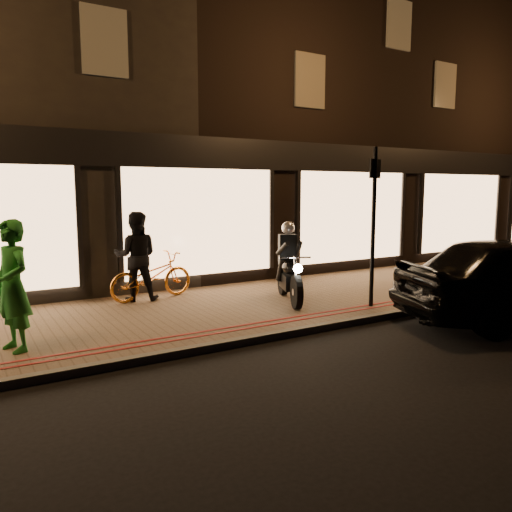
{
  "coord_description": "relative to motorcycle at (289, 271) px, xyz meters",
  "views": [
    {
      "loc": [
        -4.71,
        -6.3,
        2.34
      ],
      "look_at": [
        0.06,
        1.64,
        1.1
      ],
      "focal_mm": 35.0,
      "sensor_mm": 36.0,
      "label": 1
    }
  ],
  "objects": [
    {
      "name": "sign_post",
      "position": [
        1.11,
        -1.17,
        1.06
      ],
      "size": [
        0.35,
        0.12,
        3.0
      ],
      "rotation": [
        0.0,
        0.0,
        0.26
      ],
      "color": "black",
      "rests_on": "sidewalk"
    },
    {
      "name": "bicycle_gold",
      "position": [
        -2.3,
        1.58,
        -0.14
      ],
      "size": [
        1.89,
        0.93,
        0.95
      ],
      "primitive_type": "imported",
      "rotation": [
        0.0,
        0.0,
        1.74
      ],
      "color": "orange",
      "rests_on": "sidewalk"
    },
    {
      "name": "person_green",
      "position": [
        -5.02,
        -0.61,
        0.3
      ],
      "size": [
        0.65,
        0.78,
        1.82
      ],
      "primitive_type": "imported",
      "rotation": [
        0.0,
        0.0,
        -1.19
      ],
      "color": "#207A27",
      "rests_on": "sidewalk"
    },
    {
      "name": "kerb_stone",
      "position": [
        -0.9,
        -1.71,
        -0.67
      ],
      "size": [
        50.0,
        0.14,
        0.12
      ],
      "primitive_type": "cube",
      "color": "#59544C",
      "rests_on": "ground"
    },
    {
      "name": "bicycle_dark",
      "position": [
        4.08,
        -1.29,
        -0.1
      ],
      "size": [
        1.72,
        0.52,
        1.03
      ],
      "primitive_type": "imported",
      "rotation": [
        0.0,
        0.0,
        1.59
      ],
      "color": "black",
      "rests_on": "sidewalk"
    },
    {
      "name": "motorcycle",
      "position": [
        0.0,
        0.0,
        0.0
      ],
      "size": [
        0.92,
        1.84,
        1.59
      ],
      "rotation": [
        0.0,
        0.0,
        -0.4
      ],
      "color": "black",
      "rests_on": "sidewalk"
    },
    {
      "name": "red_kerb_lines",
      "position": [
        -0.9,
        -1.21,
        -0.61
      ],
      "size": [
        50.0,
        0.26,
        0.01
      ],
      "color": "maroon",
      "rests_on": "sidewalk"
    },
    {
      "name": "sidewalk",
      "position": [
        -0.9,
        0.24,
        -0.67
      ],
      "size": [
        50.0,
        4.0,
        0.12
      ],
      "primitive_type": "cube",
      "color": "brown",
      "rests_on": "ground"
    },
    {
      "name": "building_row",
      "position": [
        -0.9,
        7.23,
        3.51
      ],
      "size": [
        48.0,
        10.11,
        8.5
      ],
      "color": "black",
      "rests_on": "ground"
    },
    {
      "name": "person_dark",
      "position": [
        -2.58,
        1.64,
        0.28
      ],
      "size": [
        1.05,
        0.94,
        1.78
      ],
      "primitive_type": "imported",
      "rotation": [
        0.0,
        0.0,
        2.77
      ],
      "color": "black",
      "rests_on": "sidewalk"
    },
    {
      "name": "ground",
      "position": [
        -0.9,
        -1.76,
        -0.73
      ],
      "size": [
        90.0,
        90.0,
        0.0
      ],
      "primitive_type": "plane",
      "color": "black",
      "rests_on": "ground"
    }
  ]
}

